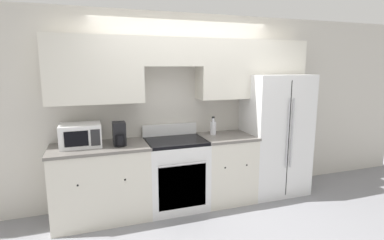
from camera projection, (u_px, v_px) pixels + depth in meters
name	position (u px, v px, depth m)	size (l,w,h in m)	color
ground_plane	(200.00, 214.00, 3.88)	(12.00, 12.00, 0.00)	gray
wall_back	(186.00, 92.00, 4.16)	(8.00, 0.39, 2.60)	beige
lower_cabinets_left	(101.00, 182.00, 3.70)	(1.17, 0.64, 0.93)	silver
lower_cabinets_right	(226.00, 167.00, 4.25)	(0.73, 0.64, 0.93)	silver
oven_range	(176.00, 173.00, 4.01)	(0.77, 0.65, 1.09)	white
refrigerator	(273.00, 134.00, 4.49)	(0.90, 0.77, 1.77)	white
microwave	(81.00, 135.00, 3.59)	(0.47, 0.38, 0.27)	white
bottle	(213.00, 127.00, 4.22)	(0.08, 0.08, 0.26)	silver
paper_towel_holder	(119.00, 135.00, 3.64)	(0.15, 0.23, 0.28)	black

